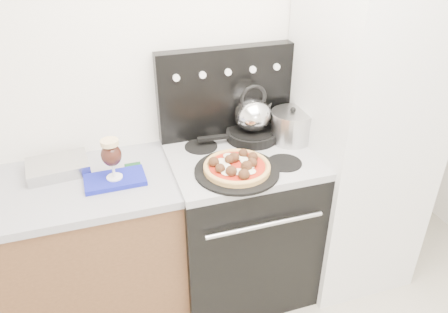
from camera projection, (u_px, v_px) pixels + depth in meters
name	position (u px, v px, depth m)	size (l,w,h in m)	color
room_shell	(313.00, 200.00, 1.40)	(3.52, 3.01, 2.52)	#B9B19E
base_cabinet	(40.00, 266.00, 2.28)	(1.45, 0.60, 0.86)	brown
countertop	(19.00, 196.00, 2.06)	(1.48, 0.63, 0.04)	#9D9DA8
stove_body	(240.00, 226.00, 2.55)	(0.76, 0.65, 0.88)	black
cooktop	(241.00, 158.00, 2.32)	(0.76, 0.65, 0.04)	#ADADB2
backguard	(225.00, 92.00, 2.41)	(0.76, 0.08, 0.50)	black
fridge	(359.00, 133.00, 2.46)	(0.64, 0.68, 1.90)	silver
foil_sheet	(58.00, 167.00, 2.19)	(0.29, 0.22, 0.06)	silver
oven_mitt	(115.00, 180.00, 2.12)	(0.29, 0.17, 0.02)	#151BA1
beer_glass	(112.00, 159.00, 2.06)	(0.10, 0.10, 0.21)	black
pizza_pan	(237.00, 171.00, 2.16)	(0.42, 0.42, 0.01)	black
pizza	(237.00, 166.00, 2.14)	(0.33, 0.33, 0.05)	#EDA34A
skillet	(252.00, 134.00, 2.46)	(0.29, 0.29, 0.05)	black
tea_kettle	(253.00, 112.00, 2.39)	(0.20, 0.20, 0.22)	silver
stock_pot	(292.00, 127.00, 2.41)	(0.23, 0.23, 0.16)	#B5B5B5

